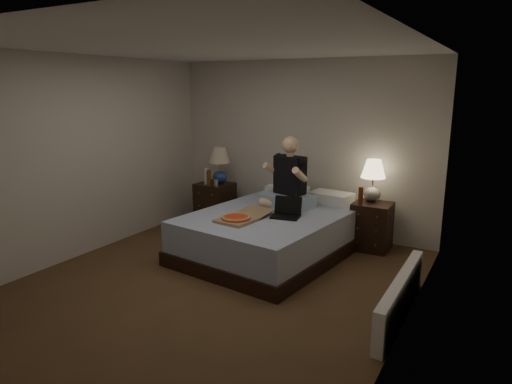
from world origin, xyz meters
The scene contains 19 objects.
floor centered at (0.00, 0.00, 0.00)m, with size 4.00×4.50×0.00m, color brown.
ceiling centered at (0.00, 0.00, 2.50)m, with size 4.00×4.50×0.00m, color white.
wall_back centered at (0.00, 2.25, 1.25)m, with size 4.00×2.50×0.00m, color silver.
wall_front centered at (0.00, -2.25, 1.25)m, with size 4.00×2.50×0.00m, color silver.
wall_left centered at (-2.00, 0.00, 1.25)m, with size 4.50×2.50×0.00m, color silver.
wall_right centered at (2.00, 0.00, 1.25)m, with size 4.50×2.50×0.00m, color silver.
bed centered at (0.11, 1.10, 0.28)m, with size 1.66×2.21×0.55m, color #506BA0.
nightstand_left centered at (-1.24, 1.80, 0.33)m, with size 0.51×0.46×0.66m, color black.
nightstand_right centered at (1.18, 1.92, 0.31)m, with size 0.48×0.43×0.63m, color black.
lamp_left centered at (-1.18, 1.85, 0.94)m, with size 0.32×0.32×0.56m, color navy, non-canonical shape.
lamp_right centered at (1.14, 2.02, 0.91)m, with size 0.32×0.32×0.56m, color gray, non-canonical shape.
water_bottle centered at (-1.31, 1.69, 0.79)m, with size 0.07×0.07×0.25m, color silver.
soda_can centered at (-1.11, 1.64, 0.71)m, with size 0.07×0.07×0.10m, color #B9B8B4.
beer_bottle_left centered at (-1.24, 1.65, 0.78)m, with size 0.06×0.06×0.23m, color #5F370D.
beer_bottle_right centered at (1.05, 1.78, 0.74)m, with size 0.06×0.06×0.23m, color #5D260D.
person centered at (0.14, 1.49, 1.02)m, with size 0.66×0.52×0.93m, color black, non-canonical shape.
laptop centered at (0.37, 0.98, 0.67)m, with size 0.34×0.28×0.24m, color black, non-canonical shape.
pizza_box centered at (-0.07, 0.54, 0.59)m, with size 0.40×0.76×0.08m, color tan, non-canonical shape.
radiator centered at (1.93, 0.22, 0.20)m, with size 0.10×1.60×0.40m, color white.
Camera 1 is at (2.69, -3.85, 2.11)m, focal length 32.00 mm.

